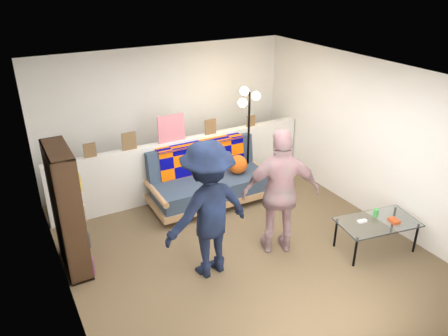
{
  "coord_description": "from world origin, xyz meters",
  "views": [
    {
      "loc": [
        -2.63,
        -4.37,
        3.61
      ],
      "look_at": [
        0.0,
        0.4,
        1.05
      ],
      "focal_mm": 35.0,
      "sensor_mm": 36.0,
      "label": 1
    }
  ],
  "objects_px": {
    "futon_sofa": "(210,179)",
    "bookshelf": "(68,214)",
    "coffee_table": "(378,223)",
    "person_left": "(208,210)",
    "person_right": "(281,193)",
    "floor_lamp": "(248,119)"
  },
  "relations": [
    {
      "from": "futon_sofa",
      "to": "bookshelf",
      "type": "distance_m",
      "value": 2.46
    },
    {
      "from": "coffee_table",
      "to": "person_left",
      "type": "relative_size",
      "value": 0.64
    },
    {
      "from": "futon_sofa",
      "to": "person_left",
      "type": "xyz_separation_m",
      "value": [
        -0.85,
        -1.61,
        0.5
      ]
    },
    {
      "from": "coffee_table",
      "to": "person_right",
      "type": "xyz_separation_m",
      "value": [
        -1.17,
        0.65,
        0.46
      ]
    },
    {
      "from": "bookshelf",
      "to": "futon_sofa",
      "type": "bearing_deg",
      "value": 16.25
    },
    {
      "from": "futon_sofa",
      "to": "bookshelf",
      "type": "relative_size",
      "value": 1.2
    },
    {
      "from": "bookshelf",
      "to": "person_left",
      "type": "relative_size",
      "value": 0.93
    },
    {
      "from": "bookshelf",
      "to": "person_right",
      "type": "height_order",
      "value": "person_right"
    },
    {
      "from": "bookshelf",
      "to": "floor_lamp",
      "type": "xyz_separation_m",
      "value": [
        3.14,
        0.83,
        0.49
      ]
    },
    {
      "from": "futon_sofa",
      "to": "person_right",
      "type": "relative_size",
      "value": 1.14
    },
    {
      "from": "floor_lamp",
      "to": "person_right",
      "type": "height_order",
      "value": "floor_lamp"
    },
    {
      "from": "futon_sofa",
      "to": "person_left",
      "type": "height_order",
      "value": "person_left"
    },
    {
      "from": "futon_sofa",
      "to": "person_right",
      "type": "height_order",
      "value": "person_right"
    },
    {
      "from": "coffee_table",
      "to": "floor_lamp",
      "type": "bearing_deg",
      "value": 103.11
    },
    {
      "from": "person_left",
      "to": "coffee_table",
      "type": "bearing_deg",
      "value": 155.58
    },
    {
      "from": "coffee_table",
      "to": "person_left",
      "type": "xyz_separation_m",
      "value": [
        -2.22,
        0.7,
        0.48
      ]
    },
    {
      "from": "futon_sofa",
      "to": "person_right",
      "type": "distance_m",
      "value": 1.74
    },
    {
      "from": "futon_sofa",
      "to": "person_right",
      "type": "bearing_deg",
      "value": -83.05
    },
    {
      "from": "coffee_table",
      "to": "floor_lamp",
      "type": "xyz_separation_m",
      "value": [
        -0.57,
        2.46,
        0.85
      ]
    },
    {
      "from": "person_right",
      "to": "bookshelf",
      "type": "bearing_deg",
      "value": 1.92
    },
    {
      "from": "person_left",
      "to": "bookshelf",
      "type": "bearing_deg",
      "value": -38.74
    },
    {
      "from": "person_left",
      "to": "person_right",
      "type": "xyz_separation_m",
      "value": [
        1.05,
        -0.05,
        -0.01
      ]
    }
  ]
}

